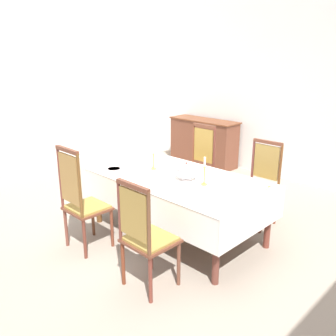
% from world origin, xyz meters
% --- Properties ---
extents(ground, '(7.68, 5.86, 0.04)m').
position_xyz_m(ground, '(0.00, 0.00, -0.02)').
color(ground, gray).
extents(back_wall, '(7.68, 0.08, 3.53)m').
position_xyz_m(back_wall, '(0.00, 2.97, 1.76)').
color(back_wall, silver).
rests_on(back_wall, ground).
extents(left_wall, '(0.08, 5.86, 3.53)m').
position_xyz_m(left_wall, '(-3.88, 0.00, 1.76)').
color(left_wall, silver).
rests_on(left_wall, ground).
extents(dining_table, '(2.11, 1.15, 0.74)m').
position_xyz_m(dining_table, '(0.00, 0.10, 0.67)').
color(dining_table, brown).
rests_on(dining_table, ground).
extents(tablecloth, '(2.13, 1.17, 0.36)m').
position_xyz_m(tablecloth, '(0.00, 0.10, 0.65)').
color(tablecloth, white).
rests_on(tablecloth, dining_table).
extents(chair_south_a, '(0.44, 0.42, 1.19)m').
position_xyz_m(chair_south_a, '(-0.51, -0.89, 0.60)').
color(chair_south_a, brown).
rests_on(chair_south_a, ground).
extents(chair_north_a, '(0.44, 0.42, 1.15)m').
position_xyz_m(chair_north_a, '(-0.51, 1.08, 0.58)').
color(chair_north_a, brown).
rests_on(chair_north_a, ground).
extents(chair_south_b, '(0.44, 0.42, 1.07)m').
position_xyz_m(chair_south_b, '(0.53, -0.89, 0.56)').
color(chair_south_b, brown).
rests_on(chair_south_b, ground).
extents(chair_north_b, '(0.44, 0.42, 1.08)m').
position_xyz_m(chair_north_b, '(0.53, 1.08, 0.56)').
color(chair_north_b, brown).
rests_on(chair_north_b, ground).
extents(soup_tureen, '(0.25, 0.25, 0.21)m').
position_xyz_m(soup_tureen, '(0.14, 0.10, 0.84)').
color(soup_tureen, white).
rests_on(soup_tureen, tablecloth).
extents(candlestick_west, '(0.07, 0.07, 0.31)m').
position_xyz_m(candlestick_west, '(-0.40, 0.10, 0.86)').
color(candlestick_west, gold).
rests_on(candlestick_west, tablecloth).
extents(candlestick_east, '(0.07, 0.07, 0.32)m').
position_xyz_m(candlestick_east, '(0.40, 0.10, 0.87)').
color(candlestick_east, gold).
rests_on(candlestick_east, tablecloth).
extents(bowl_near_left, '(0.18, 0.18, 0.04)m').
position_xyz_m(bowl_near_left, '(-0.68, -0.30, 0.76)').
color(bowl_near_left, white).
rests_on(bowl_near_left, tablecloth).
extents(bowl_near_right, '(0.19, 0.19, 0.04)m').
position_xyz_m(bowl_near_right, '(0.83, 0.50, 0.76)').
color(bowl_near_right, white).
rests_on(bowl_near_right, tablecloth).
extents(bowl_far_left, '(0.19, 0.19, 0.05)m').
position_xyz_m(bowl_far_left, '(0.82, -0.32, 0.77)').
color(bowl_far_left, white).
rests_on(bowl_far_left, tablecloth).
extents(spoon_primary, '(0.03, 0.18, 0.01)m').
position_xyz_m(spoon_primary, '(-0.81, -0.28, 0.75)').
color(spoon_primary, gold).
rests_on(spoon_primary, tablecloth).
extents(spoon_secondary, '(0.05, 0.18, 0.01)m').
position_xyz_m(spoon_secondary, '(0.95, 0.53, 0.75)').
color(spoon_secondary, gold).
rests_on(spoon_secondary, tablecloth).
extents(sideboard, '(1.44, 0.48, 0.90)m').
position_xyz_m(sideboard, '(-1.68, 2.65, 0.45)').
color(sideboard, brown).
rests_on(sideboard, ground).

